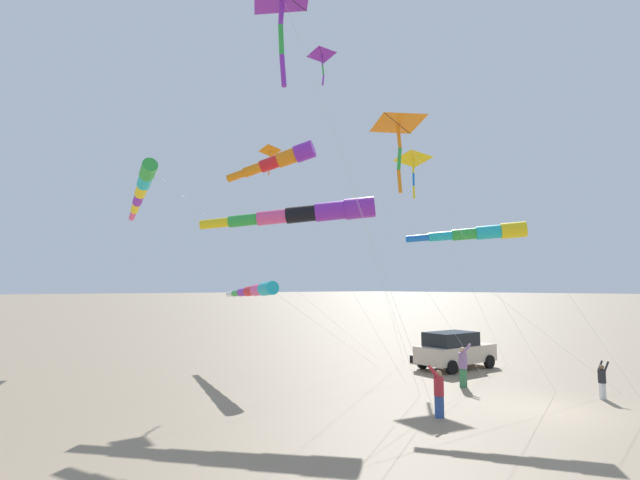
{
  "coord_description": "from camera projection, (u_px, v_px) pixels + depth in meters",
  "views": [
    {
      "loc": [
        -7.49,
        16.29,
        4.15
      ],
      "look_at": [
        8.02,
        3.66,
        6.18
      ],
      "focal_mm": 25.84,
      "sensor_mm": 36.0,
      "label": 1
    }
  ],
  "objects": [
    {
      "name": "person_child_green_jacket",
      "position": [
        602.0,
        378.0,
        17.11
      ],
      "size": [
        0.38,
        0.46,
        1.38
      ],
      "color": "silver",
      "rests_on": "ground_plane"
    },
    {
      "name": "kite_windsock_striped_overhead",
      "position": [
        143.0,
        187.0,
        26.72
      ],
      "size": [
        12.27,
        12.07,
        11.07
      ],
      "color": "green",
      "rests_on": "ground_plane"
    },
    {
      "name": "kite_windsock_rainbow_low_near",
      "position": [
        254.0,
        291.0,
        22.1
      ],
      "size": [
        6.85,
        6.84,
        4.41
      ],
      "color": "#1EB7C6",
      "rests_on": "ground_plane"
    },
    {
      "name": "kite_delta_purple_drifting",
      "position": [
        322.0,
        56.0,
        24.69
      ],
      "size": [
        1.96,
        5.45,
        16.83
      ],
      "color": "purple",
      "rests_on": "ground_plane"
    },
    {
      "name": "kite_delta_orange_high_right",
      "position": [
        271.0,
        152.0,
        25.99
      ],
      "size": [
        8.68,
        2.34,
        12.08
      ],
      "color": "orange",
      "rests_on": "ground_plane"
    },
    {
      "name": "person_adult_flyer",
      "position": [
        463.0,
        363.0,
        19.14
      ],
      "size": [
        0.64,
        0.59,
        1.8
      ],
      "color": "#3D7F51",
      "rests_on": "ground_plane"
    },
    {
      "name": "person_child_grey_jacket",
      "position": [
        439.0,
        389.0,
        14.69
      ],
      "size": [
        0.56,
        0.58,
        1.63
      ],
      "color": "#335199",
      "rests_on": "ground_plane"
    },
    {
      "name": "parked_car",
      "position": [
        454.0,
        350.0,
        23.5
      ],
      "size": [
        2.34,
        4.43,
        1.85
      ],
      "color": "beige",
      "rests_on": "ground_plane"
    },
    {
      "name": "kite_delta_teal_far_right",
      "position": [
        413.0,
        160.0,
        27.86
      ],
      "size": [
        5.53,
        2.77,
        12.29
      ],
      "color": "yellow",
      "rests_on": "ground_plane"
    },
    {
      "name": "kite_windsock_green_low_center",
      "position": [
        481.0,
        233.0,
        18.19
      ],
      "size": [
        7.09,
        4.06,
        6.68
      ],
      "color": "yellow",
      "rests_on": "ground_plane"
    },
    {
      "name": "kite_windsock_long_streamer_left",
      "position": [
        311.0,
        213.0,
        19.47
      ],
      "size": [
        6.77,
        11.01,
        7.93
      ],
      "color": "purple",
      "rests_on": "ground_plane"
    },
    {
      "name": "kite_delta_yellow_midlevel",
      "position": [
        398.0,
        124.0,
        16.75
      ],
      "size": [
        3.18,
        7.43,
        10.41
      ],
      "color": "orange",
      "rests_on": "ground_plane"
    },
    {
      "name": "cooler_box",
      "position": [
        416.0,
        359.0,
        25.27
      ],
      "size": [
        0.62,
        0.42,
        0.42
      ],
      "color": "black",
      "rests_on": "ground_plane"
    },
    {
      "name": "ground_plane",
      "position": [
        553.0,
        410.0,
        15.59
      ],
      "size": [
        600.0,
        600.0,
        0.0
      ],
      "primitive_type": "plane",
      "color": "gray"
    },
    {
      "name": "kite_windsock_white_trailing",
      "position": [
        282.0,
        160.0,
        20.49
      ],
      "size": [
        11.86,
        11.27,
        10.58
      ],
      "color": "purple",
      "rests_on": "ground_plane"
    }
  ]
}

